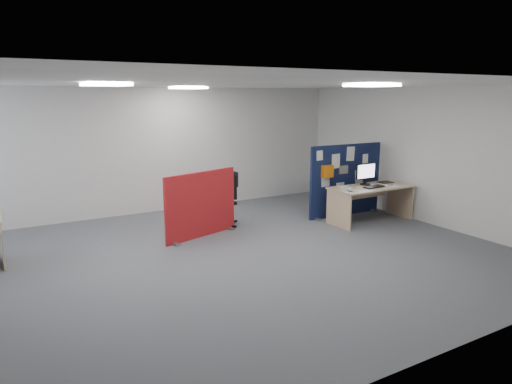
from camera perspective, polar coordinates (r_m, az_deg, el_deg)
name	(u,v)px	position (r m, az deg, el deg)	size (l,w,h in m)	color
floor	(223,259)	(7.25, -4.20, -8.40)	(9.00, 9.00, 0.00)	#575A5F
ceiling	(220,83)	(6.80, -4.55, 13.45)	(9.00, 7.00, 0.02)	white
wall_back	(151,151)	(10.14, -12.99, 5.03)	(9.00, 0.02, 2.70)	silver
wall_front	(398,235)	(4.11, 17.36, -5.12)	(9.00, 0.02, 2.70)	silver
wall_right	(425,156)	(9.70, 20.42, 4.29)	(0.02, 7.00, 2.70)	silver
ceiling_lights	(221,86)	(7.55, -4.43, 13.07)	(4.10, 4.10, 0.04)	white
navy_divider	(345,180)	(9.86, 11.06, 1.48)	(1.84, 0.30, 1.52)	black
main_desk	(369,194)	(9.53, 14.00, -0.28)	(1.73, 0.77, 0.73)	tan
monitor_main	(366,173)	(9.55, 13.55, 2.33)	(0.51, 0.21, 0.44)	black
keyboard	(374,187)	(9.37, 14.52, 0.64)	(0.45, 0.18, 0.03)	black
mouse	(390,185)	(9.66, 16.43, 0.88)	(0.10, 0.06, 0.03)	gray
paper_tray	(386,182)	(9.95, 15.89, 1.18)	(0.28, 0.22, 0.01)	black
red_divider	(201,205)	(8.27, -6.86, -1.65)	(1.54, 0.51, 1.19)	#A81520
office_chair	(226,195)	(8.98, -3.80, -0.44)	(0.68, 0.69, 1.05)	black
desk_papers	(360,189)	(9.15, 12.82, 0.39)	(1.41, 0.74, 0.00)	white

